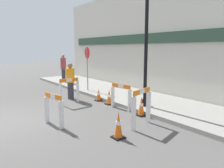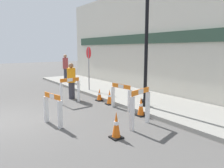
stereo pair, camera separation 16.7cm
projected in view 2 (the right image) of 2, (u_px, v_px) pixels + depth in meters
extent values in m
cube|color=gray|center=(136.00, 98.00, 10.04)|extent=(18.00, 2.91, 0.14)
cube|color=beige|center=(161.00, 39.00, 10.47)|extent=(18.00, 0.12, 5.50)
cube|color=#2D4738|center=(160.00, 38.00, 10.40)|extent=(16.20, 0.10, 0.50)
cylinder|color=black|center=(145.00, 103.00, 8.31)|extent=(0.29, 0.29, 0.24)
cylinder|color=black|center=(146.00, 49.00, 7.99)|extent=(0.13, 0.13, 4.30)
cylinder|color=gray|center=(89.00, 69.00, 11.37)|extent=(0.06, 0.06, 2.21)
cylinder|color=red|center=(89.00, 53.00, 11.24)|extent=(0.60, 0.09, 0.60)
cube|color=white|center=(132.00, 114.00, 6.10)|extent=(0.14, 0.10, 0.99)
cube|color=white|center=(148.00, 107.00, 6.78)|extent=(0.14, 0.10, 0.99)
cube|color=orange|center=(141.00, 91.00, 6.35)|extent=(0.29, 0.91, 0.15)
cube|color=white|center=(141.00, 91.00, 6.35)|extent=(0.11, 0.28, 0.14)
cube|color=white|center=(130.00, 101.00, 7.98)|extent=(0.08, 0.14, 0.82)
cube|color=white|center=(113.00, 97.00, 8.64)|extent=(0.08, 0.14, 0.82)
cube|color=orange|center=(121.00, 86.00, 8.23)|extent=(0.95, 0.15, 0.15)
cube|color=white|center=(121.00, 86.00, 8.23)|extent=(0.29, 0.07, 0.14)
cube|color=white|center=(79.00, 91.00, 9.46)|extent=(0.14, 0.07, 0.93)
cube|color=white|center=(61.00, 94.00, 8.95)|extent=(0.14, 0.07, 0.93)
cube|color=orange|center=(70.00, 80.00, 9.11)|extent=(0.09, 0.87, 0.15)
cube|color=white|center=(70.00, 80.00, 9.11)|extent=(0.05, 0.26, 0.14)
cube|color=white|center=(46.00, 109.00, 6.85)|extent=(0.08, 0.14, 0.82)
cube|color=white|center=(60.00, 115.00, 6.30)|extent=(0.08, 0.14, 0.82)
cube|color=orange|center=(52.00, 96.00, 6.49)|extent=(0.84, 0.18, 0.15)
cube|color=white|center=(52.00, 96.00, 6.49)|extent=(0.26, 0.08, 0.14)
cube|color=black|center=(110.00, 104.00, 9.08)|extent=(0.30, 0.30, 0.04)
cone|color=orange|center=(110.00, 96.00, 9.03)|extent=(0.22, 0.22, 0.59)
cylinder|color=white|center=(110.00, 96.00, 9.03)|extent=(0.13, 0.13, 0.08)
cube|color=black|center=(99.00, 100.00, 9.73)|extent=(0.30, 0.30, 0.04)
cone|color=orange|center=(99.00, 94.00, 9.68)|extent=(0.23, 0.22, 0.50)
cylinder|color=white|center=(99.00, 94.00, 9.68)|extent=(0.13, 0.13, 0.07)
cube|color=black|center=(141.00, 115.00, 7.54)|extent=(0.30, 0.30, 0.04)
cone|color=orange|center=(141.00, 106.00, 7.49)|extent=(0.22, 0.22, 0.64)
cylinder|color=white|center=(141.00, 105.00, 7.48)|extent=(0.13, 0.13, 0.09)
cube|color=black|center=(116.00, 137.00, 5.66)|extent=(0.30, 0.30, 0.04)
cone|color=orange|center=(116.00, 124.00, 5.60)|extent=(0.22, 0.22, 0.67)
cylinder|color=white|center=(116.00, 123.00, 5.60)|extent=(0.13, 0.13, 0.09)
cylinder|color=#33333D|center=(72.00, 90.00, 10.06)|extent=(0.28, 0.28, 0.77)
cylinder|color=orange|center=(71.00, 75.00, 9.95)|extent=(0.39, 0.39, 0.65)
sphere|color=#8E6647|center=(71.00, 66.00, 9.88)|extent=(0.24, 0.24, 0.23)
cylinder|color=#33333D|center=(66.00, 75.00, 14.36)|extent=(0.27, 0.27, 0.85)
cylinder|color=#A33D3D|center=(65.00, 63.00, 14.24)|extent=(0.38, 0.38, 0.71)
sphere|color=tan|center=(65.00, 56.00, 14.16)|extent=(0.24, 0.24, 0.22)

